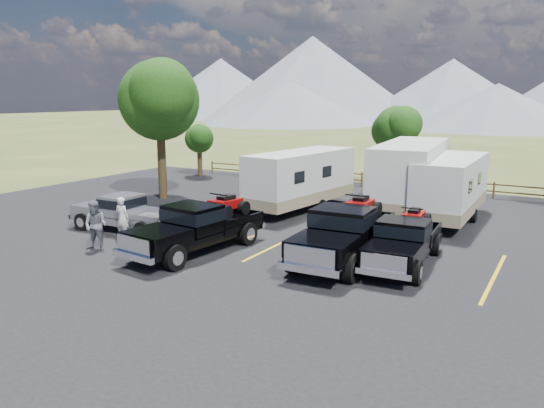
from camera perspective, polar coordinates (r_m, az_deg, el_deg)
The scene contains 17 objects.
ground at distance 16.99m, azimuth 0.16°, elevation -8.52°, with size 320.00×320.00×0.00m, color #425424.
asphalt_lot at distance 19.51m, azimuth 4.58°, elevation -5.82°, with size 44.00×34.00×0.04m, color black.
stall_lines at distance 20.37m, azimuth 5.79°, elevation -5.01°, with size 12.12×5.50×0.01m.
tree_big_nw at distance 30.71m, azimuth -12.06°, elevation 10.86°, with size 5.54×5.18×7.84m.
tree_north at distance 34.40m, azimuth 13.24°, elevation 7.92°, with size 3.46×3.24×5.25m.
tree_nw_small at distance 39.19m, azimuth -7.85°, elevation 6.98°, with size 2.59×2.43×3.85m.
rail_fence at distance 33.30m, azimuth 19.36°, elevation 1.86°, with size 36.12×0.12×1.00m.
mountain_range at distance 120.85m, azimuth 23.11°, elevation 11.61°, with size 209.00×71.00×20.00m.
rig_left at distance 20.15m, azimuth -7.99°, elevation -2.37°, with size 2.66×6.29×2.04m.
rig_center at distance 19.13m, azimuth 7.85°, elevation -2.93°, with size 2.55×6.59×2.17m.
rig_right at distance 19.02m, azimuth 14.03°, elevation -3.77°, with size 2.19×5.56×1.82m.
trailer_left at distance 27.16m, azimuth 3.11°, elevation 2.63°, with size 3.16×8.77×3.03m.
trailer_center at distance 27.11m, azimuth 14.64°, elevation 2.83°, with size 3.49×10.28×3.55m.
trailer_right at distance 26.07m, azimuth 18.70°, elevation 1.62°, with size 2.32×8.63×3.01m.
pickup_silver at distance 23.88m, azimuth -15.55°, elevation -0.89°, with size 5.35×2.04×1.58m.
person_a at distance 22.58m, azimuth -15.81°, elevation -1.46°, with size 0.64×0.42×1.76m, color silver.
person_b at distance 21.25m, azimuth -18.43°, elevation -2.21°, with size 0.93×0.72×1.91m, color slate.
Camera 1 is at (7.94, -13.85, 5.83)m, focal length 35.00 mm.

